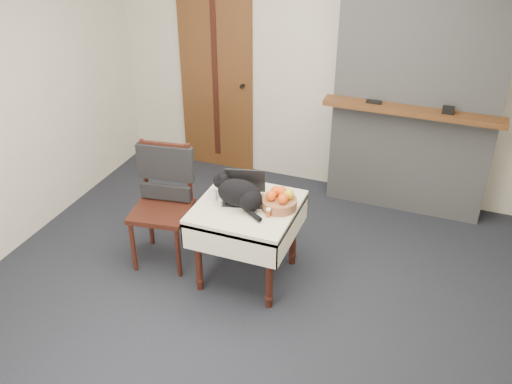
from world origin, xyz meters
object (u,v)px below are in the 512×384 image
door (216,81)px  fruit_basket (280,201)px  side_table (247,217)px  pill_bottle (268,213)px  cat (240,194)px  laptop (244,193)px  cream_jar (213,195)px  chair (164,187)px

door → fruit_basket: bearing=-52.8°
side_table → pill_bottle: pill_bottle is taller
pill_bottle → fruit_basket: (0.04, 0.16, 0.03)m
side_table → cat: (-0.04, -0.03, 0.22)m
door → cat: bearing=-60.7°
laptop → cream_jar: bearing=-173.9°
laptop → pill_bottle: laptop is taller
chair → cat: bearing=-16.0°
pill_bottle → cream_jar: bearing=170.4°
side_table → fruit_basket: (0.25, 0.06, 0.18)m
pill_bottle → fruit_basket: 0.16m
cream_jar → pill_bottle: cream_jar is taller
pill_bottle → door: bearing=124.1°
side_table → chair: (-0.78, 0.06, 0.08)m
cat → cream_jar: cat is taller
door → side_table: 2.12m
cream_jar → pill_bottle: 0.51m
laptop → fruit_basket: (0.30, -0.02, 0.00)m
laptop → door: bearing=105.7°
cream_jar → cat: bearing=-3.9°
cat → fruit_basket: 0.31m
door → cat: 2.09m
pill_bottle → chair: chair is taller
cat → pill_bottle: bearing=-0.6°
door → cream_jar: (0.78, -1.80, -0.26)m
side_table → chair: size_ratio=0.74×
laptop → chair: 0.73m
laptop → pill_bottle: bearing=-47.5°
door → laptop: 2.00m
cream_jar → chair: (-0.49, 0.08, -0.07)m
fruit_basket → cat: bearing=-163.5°
fruit_basket → chair: size_ratio=0.26×
pill_bottle → chair: size_ratio=0.07×
side_table → cream_jar: (-0.28, -0.02, 0.15)m
cat → pill_bottle: cat is taller
door → chair: 1.78m
laptop → chair: (-0.72, -0.01, -0.09)m
laptop → cream_jar: size_ratio=4.94×
door → side_table: door is taller
cream_jar → chair: chair is taller
cream_jar → door: bearing=113.4°
cream_jar → laptop: bearing=21.0°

